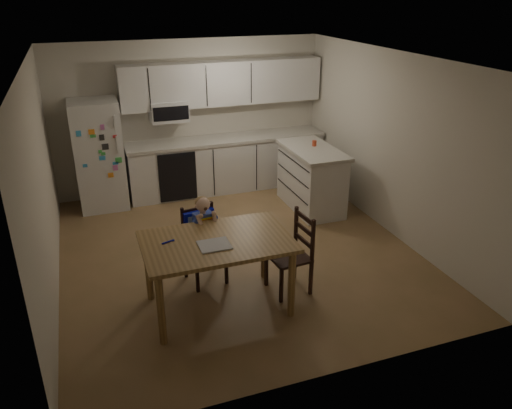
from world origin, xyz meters
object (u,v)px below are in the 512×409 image
Objects in this scene: dining_table at (217,249)px; red_cup at (314,143)px; refrigerator at (99,155)px; kitchen_island at (311,178)px; chair_booster at (202,230)px; chair_side at (296,248)px.

red_cup is at bearing 45.39° from dining_table.
refrigerator is 1.28× the size of kitchen_island.
chair_booster reaches higher than kitchen_island.
red_cup is at bearing 53.24° from kitchen_island.
refrigerator is 1.09× the size of dining_table.
dining_table is (0.98, -3.29, -0.13)m from refrigerator.
dining_table is 0.96m from chair_side.
kitchen_island is 1.40× the size of chair_side.
refrigerator is 3.77m from chair_side.
refrigerator reaches higher than kitchen_island.
kitchen_island is 15.54× the size of red_cup.
refrigerator is at bearing 106.58° from dining_table.
chair_booster is at bearing 90.69° from dining_table.
refrigerator is at bearing -154.49° from chair_side.
red_cup is 0.08× the size of chair_booster.
refrigerator reaches higher than chair_side.
chair_booster reaches higher than chair_side.
refrigerator is 1.79× the size of chair_side.
chair_booster is (0.97, -2.67, -0.19)m from refrigerator.
kitchen_island is 1.22× the size of chair_booster.
chair_booster is 1.14× the size of chair_side.
kitchen_island is at bearing -126.76° from red_cup.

